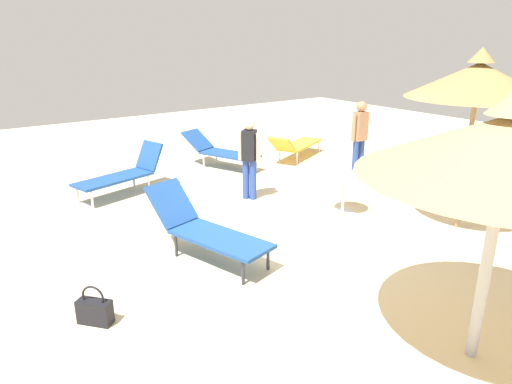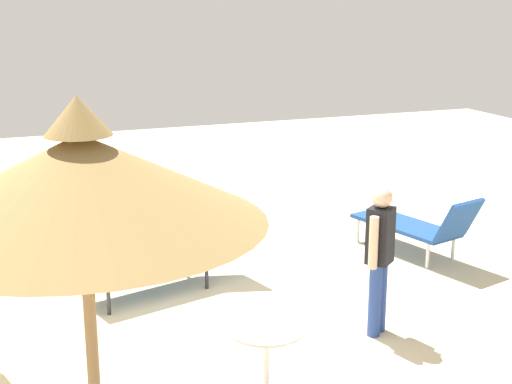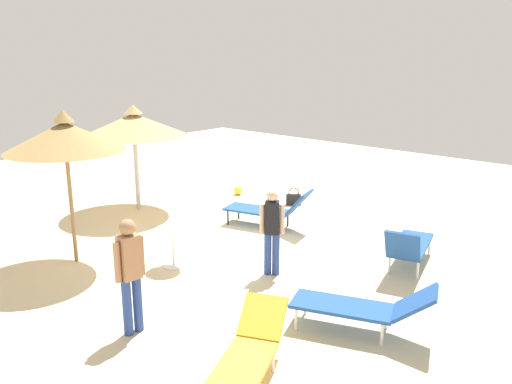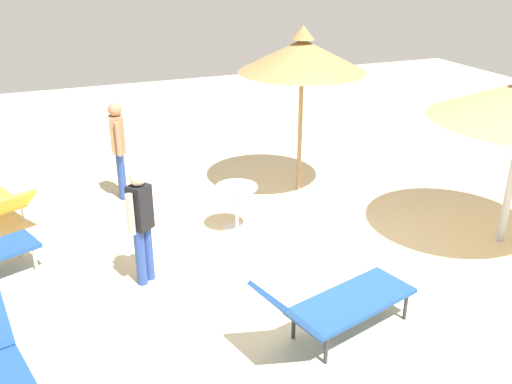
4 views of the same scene
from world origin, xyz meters
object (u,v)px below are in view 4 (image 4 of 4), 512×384
Objects in this scene: parasol_umbrella_front at (302,55)px; person_standing_far_left at (141,221)px; lounge_chair_near_right at (333,304)px; person_standing_back at (118,145)px; side_table_round at (237,200)px.

person_standing_far_left is (-3.10, -1.96, -1.49)m from parasol_umbrella_front.
parasol_umbrella_front is 1.38× the size of lounge_chair_near_right.
person_standing_back reaches higher than person_standing_far_left.
lounge_chair_near_right is 2.85× the size of side_table_round.
parasol_umbrella_front is 3.92× the size of side_table_round.
parasol_umbrella_front is 3.96m from person_standing_far_left.
parasol_umbrella_front is at bearing 34.60° from side_table_round.
parasol_umbrella_front reaches higher than person_standing_far_left.
parasol_umbrella_front reaches higher than lounge_chair_near_right.
person_standing_far_left is (-0.18, -2.78, -0.08)m from person_standing_back.
side_table_round is (1.39, -1.88, -0.45)m from person_standing_back.
person_standing_back is at bearing 164.40° from parasol_umbrella_front.
parasol_umbrella_front is 4.55m from lounge_chair_near_right.
lounge_chair_near_right is 2.55m from person_standing_far_left.
parasol_umbrella_front reaches higher than person_standing_back.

